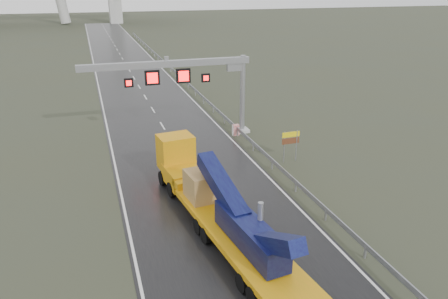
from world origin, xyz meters
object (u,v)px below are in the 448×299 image
object	(u,v)px
exit_sign_pair	(291,140)
striped_barrier	(236,130)
sign_gantry	(191,76)
heavy_haul_truck	(212,198)

from	to	relation	value
exit_sign_pair	striped_barrier	world-z (taller)	exit_sign_pair
sign_gantry	exit_sign_pair	xyz separation A→B (m)	(5.94, -7.99, -3.85)
sign_gantry	exit_sign_pair	world-z (taller)	sign_gantry
sign_gantry	striped_barrier	xyz separation A→B (m)	(3.90, -0.78, -5.09)
sign_gantry	heavy_haul_truck	xyz separation A→B (m)	(-2.52, -15.20, -4.00)
heavy_haul_truck	striped_barrier	xyz separation A→B (m)	(6.42, 14.42, -1.10)
sign_gantry	striped_barrier	distance (m)	6.46
sign_gantry	striped_barrier	bearing A→B (deg)	-11.33
sign_gantry	striped_barrier	world-z (taller)	sign_gantry
striped_barrier	heavy_haul_truck	bearing A→B (deg)	-121.43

